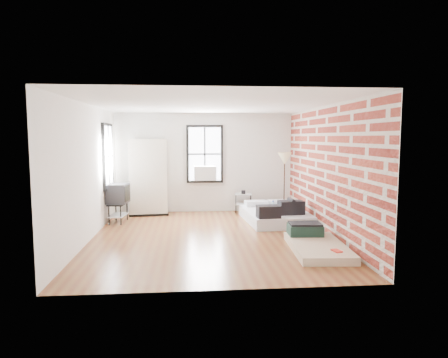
{
  "coord_description": "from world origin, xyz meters",
  "views": [
    {
      "loc": [
        -0.44,
        -8.35,
        2.13
      ],
      "look_at": [
        0.32,
        0.3,
        1.21
      ],
      "focal_mm": 32.0,
      "sensor_mm": 36.0,
      "label": 1
    }
  ],
  "objects": [
    {
      "name": "side_table",
      "position": [
        1.08,
        2.72,
        0.42
      ],
      "size": [
        0.52,
        0.44,
        0.63
      ],
      "rotation": [
        0.0,
        0.0,
        -0.13
      ],
      "color": "black",
      "rests_on": "ground"
    },
    {
      "name": "mattress_bare",
      "position": [
        1.94,
        -1.08,
        0.12
      ],
      "size": [
        1.08,
        1.89,
        0.39
      ],
      "rotation": [
        0.0,
        0.0,
        -0.07
      ],
      "color": "#C7AF90",
      "rests_on": "ground"
    },
    {
      "name": "tv_stand",
      "position": [
        -2.21,
        1.65,
        0.7
      ],
      "size": [
        0.54,
        0.73,
        0.97
      ],
      "rotation": [
        0.0,
        0.0,
        -0.11
      ],
      "color": "black",
      "rests_on": "ground"
    },
    {
      "name": "wardrobe",
      "position": [
        -1.57,
        2.65,
        1.03
      ],
      "size": [
        1.11,
        0.71,
        2.08
      ],
      "rotation": [
        0.0,
        0.0,
        0.11
      ],
      "color": "black",
      "rests_on": "ground"
    },
    {
      "name": "room_shell",
      "position": [
        0.23,
        0.36,
        1.74
      ],
      "size": [
        5.02,
        6.02,
        2.8
      ],
      "color": "silver",
      "rests_on": "ground"
    },
    {
      "name": "ground",
      "position": [
        0.0,
        0.0,
        0.0
      ],
      "size": [
        6.0,
        6.0,
        0.0
      ],
      "primitive_type": "plane",
      "color": "brown",
      "rests_on": "ground"
    },
    {
      "name": "mattress_main",
      "position": [
        1.75,
        1.43,
        0.18
      ],
      "size": [
        1.67,
        2.18,
        0.66
      ],
      "rotation": [
        0.0,
        0.0,
        0.07
      ],
      "color": "white",
      "rests_on": "ground"
    },
    {
      "name": "floor_lamp",
      "position": [
        2.15,
        2.31,
        1.47
      ],
      "size": [
        0.37,
        0.37,
        1.71
      ],
      "color": "black",
      "rests_on": "ground"
    }
  ]
}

